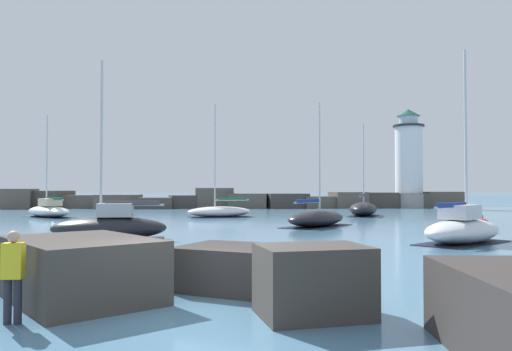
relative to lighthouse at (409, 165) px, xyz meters
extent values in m
plane|color=teal|center=(-23.80, -52.79, -5.43)|extent=(600.00, 600.00, 0.00)
cube|color=teal|center=(-23.80, 60.72, -5.42)|extent=(400.00, 116.00, 0.01)
cube|color=brown|center=(-48.83, 0.33, -4.22)|extent=(4.34, 6.02, 2.42)
cube|color=#4C443D|center=(-45.45, 1.27, -4.34)|extent=(4.87, 5.76, 2.19)
cube|color=brown|center=(-41.60, 1.32, -4.61)|extent=(5.17, 4.46, 1.64)
cube|color=brown|center=(-36.75, 0.39, -4.58)|extent=(5.29, 5.16, 1.70)
cube|color=#4C443D|center=(-32.29, 0.15, -4.76)|extent=(4.84, 5.22, 1.34)
cube|color=#423D38|center=(-28.89, 1.44, -4.63)|extent=(4.26, 6.02, 1.60)
cube|color=brown|center=(-24.79, 0.85, -4.17)|extent=(4.75, 3.63, 2.52)
cube|color=brown|center=(-20.54, -0.02, -4.51)|extent=(5.32, 4.36, 1.84)
cube|color=#423D38|center=(-15.88, 0.66, -4.52)|extent=(5.75, 6.21, 1.83)
cube|color=brown|center=(-11.65, 0.62, -4.69)|extent=(5.00, 5.60, 1.47)
cube|color=brown|center=(-7.85, -0.03, -4.42)|extent=(4.73, 4.07, 2.01)
cube|color=#423D38|center=(-3.70, 0.25, -4.45)|extent=(4.56, 4.02, 1.95)
cube|color=#4C443D|center=(-0.19, 0.06, -4.51)|extent=(5.15, 4.34, 1.84)
cube|color=brown|center=(4.19, 1.17, -4.41)|extent=(5.84, 5.58, 2.05)
cylinder|color=gray|center=(0.00, 0.00, -4.53)|extent=(4.60, 4.60, 1.80)
cylinder|color=white|center=(0.00, 0.00, 0.65)|extent=(3.41, 3.41, 8.55)
cylinder|color=#232328|center=(0.00, 0.00, 5.05)|extent=(3.92, 3.92, 0.25)
cylinder|color=silver|center=(0.00, 0.00, 5.75)|extent=(2.39, 2.39, 1.15)
cone|color=#194C38|center=(0.00, 0.00, 6.77)|extent=(2.90, 2.90, 0.90)
cube|color=#423D38|center=(-26.10, -51.51, -4.76)|extent=(4.23, 4.44, 1.35)
cube|color=#423D38|center=(-21.25, -53.20, -4.76)|extent=(2.28, 1.91, 1.35)
cube|color=#383330|center=(-22.50, -50.69, -4.91)|extent=(3.65, 3.25, 1.05)
ellipsoid|color=black|center=(-17.28, -30.75, -4.92)|extent=(5.54, 6.05, 1.02)
cube|color=black|center=(-17.28, -30.75, -5.41)|extent=(5.32, 5.79, 0.03)
cylinder|color=silver|center=(-17.01, -30.41, -0.88)|extent=(0.12, 0.12, 7.05)
cylinder|color=#BCBCC1|center=(-18.00, -31.65, -3.86)|extent=(2.06, 2.54, 0.10)
cube|color=navy|center=(-18.00, -31.65, -3.76)|extent=(1.84, 2.23, 0.20)
ellipsoid|color=white|center=(-23.76, -19.71, -4.97)|extent=(5.94, 3.69, 0.91)
cube|color=black|center=(-23.76, -19.71, -5.41)|extent=(5.66, 3.57, 0.03)
cylinder|color=silver|center=(-24.16, -19.80, -0.11)|extent=(0.12, 0.12, 8.82)
cylinder|color=#BCBCC1|center=(-22.69, -19.44, -3.97)|extent=(2.97, 0.82, 0.10)
cube|color=#1E664C|center=(-22.69, -19.44, -3.87)|extent=(2.55, 0.81, 0.20)
ellipsoid|color=black|center=(-10.94, -18.54, -4.82)|extent=(4.17, 5.96, 1.21)
cube|color=black|center=(-10.94, -18.54, -5.41)|extent=(4.02, 5.69, 0.03)
cylinder|color=silver|center=(-10.79, -18.16, -0.64)|extent=(0.12, 0.12, 7.16)
cylinder|color=#BCBCC1|center=(-11.34, -19.57, -3.67)|extent=(1.18, 2.85, 0.10)
cube|color=#4C4C51|center=(-11.34, -19.57, -3.57)|extent=(1.11, 2.46, 0.20)
ellipsoid|color=black|center=(-28.57, -38.59, -4.88)|extent=(5.60, 2.88, 1.09)
cube|color=black|center=(-28.57, -38.59, -5.41)|extent=(5.33, 2.80, 0.03)
cube|color=#B2B2B7|center=(-28.30, -38.56, -4.01)|extent=(1.74, 1.43, 0.64)
cylinder|color=silver|center=(-28.97, -38.64, -0.60)|extent=(0.12, 0.12, 7.47)
cylinder|color=#BCBCC1|center=(-27.50, -38.47, -3.78)|extent=(2.95, 0.44, 0.10)
cube|color=#4C4C51|center=(-27.50, -38.47, -3.68)|extent=(2.52, 0.49, 0.20)
ellipsoid|color=silver|center=(-12.47, -40.88, -4.89)|extent=(5.56, 5.16, 1.08)
cube|color=black|center=(-12.47, -40.88, -5.41)|extent=(5.32, 4.96, 0.03)
cube|color=silver|center=(-12.67, -41.05, -4.03)|extent=(2.04, 2.00, 0.64)
cylinder|color=silver|center=(-12.16, -40.63, -0.50)|extent=(0.12, 0.12, 7.69)
cylinder|color=#BCBCC1|center=(-13.28, -41.55, -3.80)|extent=(2.30, 1.92, 0.10)
cube|color=navy|center=(-13.28, -41.55, -3.70)|extent=(2.03, 1.72, 0.20)
ellipsoid|color=silver|center=(-38.41, -19.03, -4.95)|extent=(6.02, 6.35, 0.96)
cube|color=black|center=(-38.41, -19.03, -5.41)|extent=(5.77, 6.08, 0.03)
cube|color=beige|center=(-38.20, -19.27, -4.15)|extent=(2.26, 2.31, 0.64)
cylinder|color=silver|center=(-38.72, -18.68, -0.54)|extent=(0.12, 0.12, 7.86)
cylinder|color=#BCBCC1|center=(-37.57, -19.98, -3.92)|extent=(2.38, 2.67, 0.10)
cube|color=#1E664C|center=(-37.57, -19.98, -3.82)|extent=(2.11, 2.35, 0.20)
sphere|color=red|center=(-8.86, -35.70, -5.04)|extent=(0.77, 0.77, 0.77)
cylinder|color=black|center=(-8.86, -35.70, -4.56)|extent=(0.04, 0.04, 0.20)
cylinder|color=#282833|center=(-26.82, -53.45, -5.02)|extent=(0.14, 0.14, 0.81)
cylinder|color=#282833|center=(-26.64, -53.45, -5.02)|extent=(0.14, 0.14, 0.81)
cube|color=yellow|center=(-26.73, -53.45, -4.30)|extent=(0.36, 0.22, 0.64)
sphere|color=tan|center=(-26.73, -53.45, -3.86)|extent=(0.22, 0.22, 0.22)
camera|label=1|loc=(-22.82, -62.66, -3.00)|focal=35.00mm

